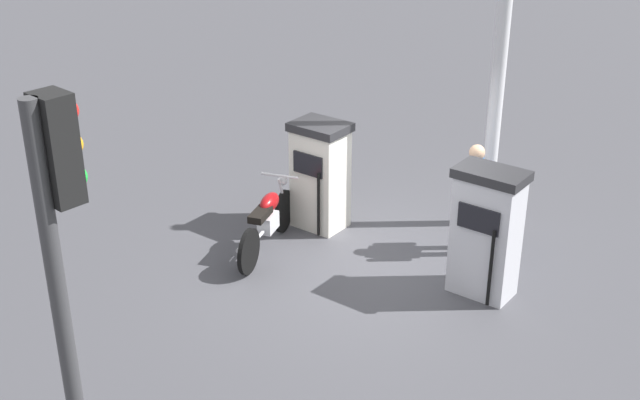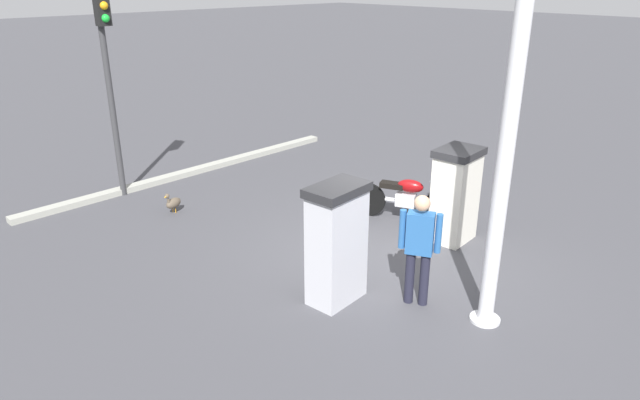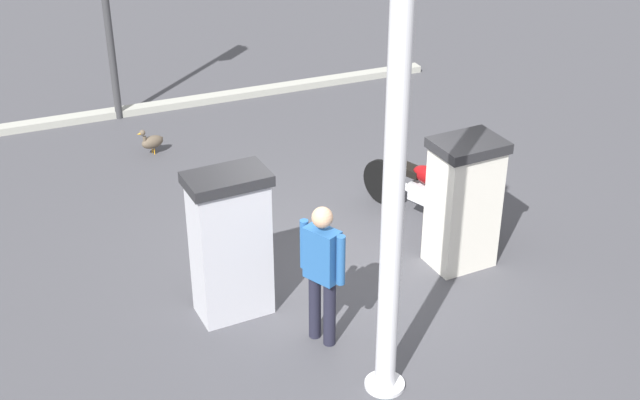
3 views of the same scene
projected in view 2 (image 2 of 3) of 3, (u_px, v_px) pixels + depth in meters
name	position (u px, v px, depth m)	size (l,w,h in m)	color
ground_plane	(379.00, 256.00, 9.27)	(120.00, 120.00, 0.00)	#424247
fuel_pump_near	(455.00, 195.00, 9.58)	(0.69, 0.85, 1.63)	silver
fuel_pump_far	(336.00, 243.00, 7.75)	(0.62, 0.91, 1.72)	silver
motorcycle_near_pump	(405.00, 197.00, 10.45)	(1.80, 0.91, 0.96)	black
attendant_person	(419.00, 244.00, 7.64)	(0.54, 0.36, 1.61)	#1E1E2D
wandering_duck	(173.00, 203.00, 10.89)	(0.28, 0.43, 0.44)	brown
roadside_traffic_light	(107.00, 59.00, 10.79)	(0.38, 0.24, 4.10)	#38383A
canopy_support_pole	(505.00, 158.00, 6.73)	(0.40, 0.40, 4.67)	silver
road_edge_kerb	(192.00, 171.00, 13.05)	(0.49, 7.93, 0.12)	#9E9E93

